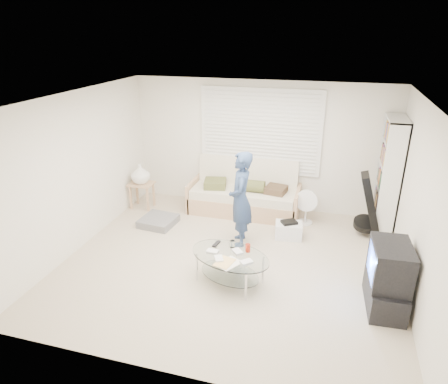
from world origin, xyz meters
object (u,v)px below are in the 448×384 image
(tv_unit, at_px, (388,278))
(futon_sofa, at_px, (244,195))
(bookshelf, at_px, (388,177))
(coffee_table, at_px, (230,260))

(tv_unit, bearing_deg, futon_sofa, 135.59)
(bookshelf, bearing_deg, coffee_table, -133.93)
(futon_sofa, bearing_deg, bookshelf, -2.10)
(futon_sofa, height_order, bookshelf, bookshelf)
(tv_unit, height_order, coffee_table, tv_unit)
(bookshelf, distance_m, tv_unit, 2.33)
(bookshelf, xyz_separation_m, tv_unit, (-0.12, -2.26, -0.57))
(futon_sofa, distance_m, tv_unit, 3.36)
(bookshelf, xyz_separation_m, coffee_table, (-2.19, -2.27, -0.66))
(futon_sofa, relative_size, coffee_table, 1.56)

